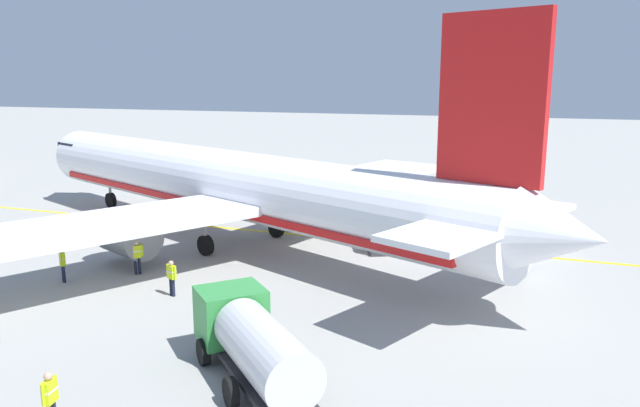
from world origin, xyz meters
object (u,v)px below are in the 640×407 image
object	(u,v)px
airliner_foreground	(231,185)
cargo_container_far	(506,257)
crew_marshaller	(172,275)
service_truck_baggage	(253,341)
cargo_container_near	(383,237)
crew_loader_left	(137,255)
crew_loader_right	(63,262)
crew_supervisor	(50,397)

from	to	relation	value
airliner_foreground	cargo_container_far	xyz separation A→B (m)	(-0.70, -15.31, -2.51)
airliner_foreground	crew_marshaller	world-z (taller)	airliner_foreground
service_truck_baggage	cargo_container_far	xyz separation A→B (m)	(13.90, -6.89, -0.52)
service_truck_baggage	cargo_container_near	bearing A→B (deg)	-1.18
service_truck_baggage	crew_loader_left	bearing A→B (deg)	52.12
cargo_container_far	crew_marshaller	world-z (taller)	cargo_container_far
airliner_foreground	cargo_container_near	bearing A→B (deg)	-83.57
service_truck_baggage	crew_marshaller	world-z (taller)	service_truck_baggage
cargo_container_near	airliner_foreground	bearing A→B (deg)	96.43
airliner_foreground	crew_loader_right	size ratio (longest dim) A/B	23.73
crew_supervisor	cargo_container_near	bearing A→B (deg)	-12.09
cargo_container_near	cargo_container_far	distance (m)	6.79
crew_marshaller	cargo_container_far	bearing A→B (deg)	-59.38
service_truck_baggage	crew_marshaller	bearing A→B (deg)	49.40
airliner_foreground	service_truck_baggage	bearing A→B (deg)	-150.03
crew_marshaller	crew_loader_right	xyz separation A→B (m)	(-0.13, 5.85, 0.03)
cargo_container_far	crew_loader_left	distance (m)	18.01
service_truck_baggage	crew_marshaller	distance (m)	8.93
crew_loader_left	service_truck_baggage	bearing A→B (deg)	-127.88
crew_loader_left	airliner_foreground	bearing A→B (deg)	-13.63
airliner_foreground	crew_loader_left	bearing A→B (deg)	166.37
airliner_foreground	service_truck_baggage	xyz separation A→B (m)	(-14.60, -8.42, -1.99)
cargo_container_near	service_truck_baggage	bearing A→B (deg)	178.82
cargo_container_far	crew_loader_right	distance (m)	21.18
crew_loader_right	crew_supervisor	xyz separation A→B (m)	(-10.02, -8.68, 0.06)
cargo_container_near	crew_loader_left	bearing A→B (deg)	126.77
crew_loader_left	crew_loader_right	world-z (taller)	crew_loader_left
airliner_foreground	crew_supervisor	xyz separation A→B (m)	(-18.94, -4.47, -2.35)
crew_loader_right	cargo_container_far	bearing A→B (deg)	-67.16
service_truck_baggage	crew_loader_right	bearing A→B (deg)	65.78
crew_loader_left	crew_loader_right	distance (m)	3.34
service_truck_baggage	crew_loader_left	world-z (taller)	service_truck_baggage
cargo_container_far	crew_marshaller	size ratio (longest dim) A/B	1.21
crew_marshaller	crew_loader_left	bearing A→B (deg)	58.42
crew_loader_right	crew_supervisor	bearing A→B (deg)	-139.10
cargo_container_far	cargo_container_near	bearing A→B (deg)	75.60
cargo_container_near	crew_loader_right	world-z (taller)	cargo_container_near
cargo_container_near	crew_loader_right	distance (m)	16.30
crew_marshaller	crew_supervisor	xyz separation A→B (m)	(-10.15, -2.83, 0.09)
cargo_container_near	crew_loader_right	size ratio (longest dim) A/B	1.35
crew_marshaller	crew_loader_right	distance (m)	5.85
cargo_container_far	crew_supervisor	world-z (taller)	cargo_container_far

